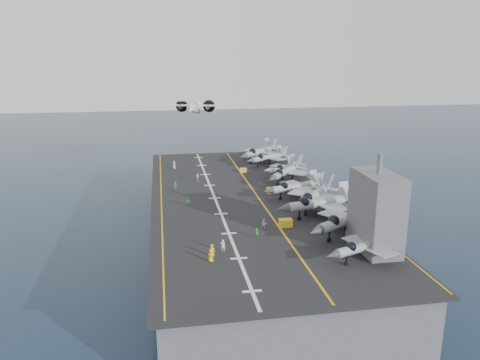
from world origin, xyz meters
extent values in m
plane|color=#142135|center=(0.00, 0.00, 0.00)|extent=(500.00, 500.00, 0.00)
cube|color=#56595E|center=(0.00, 0.00, 5.00)|extent=(36.00, 90.00, 10.00)
cube|color=black|center=(0.00, 0.00, 10.20)|extent=(38.00, 92.00, 0.40)
cube|color=gold|center=(3.00, 0.00, 10.42)|extent=(0.35, 90.00, 0.02)
cube|color=silver|center=(-6.00, 0.00, 10.42)|extent=(0.50, 90.00, 0.02)
cube|color=gold|center=(-17.00, 0.00, 10.42)|extent=(0.25, 90.00, 0.02)
cube|color=gold|center=(18.50, 0.00, 10.42)|extent=(0.25, 90.00, 0.02)
imported|color=yellow|center=(-10.15, -30.46, 11.34)|extent=(1.29, 1.03, 1.89)
imported|color=silver|center=(-7.98, -27.20, 11.40)|extent=(1.29, 0.94, 1.99)
imported|color=#217F31|center=(-11.77, -4.17, 11.28)|extent=(1.13, 0.82, 1.76)
imported|color=green|center=(-13.85, 8.06, 11.24)|extent=(1.13, 0.87, 1.69)
imported|color=silver|center=(-8.44, 14.06, 11.40)|extent=(1.38, 1.44, 2.01)
imported|color=silver|center=(-13.41, 27.56, 11.43)|extent=(0.83, 1.24, 2.06)
imported|color=#228C2E|center=(-1.85, -22.82, 11.29)|extent=(1.29, 1.17, 1.79)
imported|color=silver|center=(0.23, -19.10, 11.35)|extent=(1.19, 0.84, 1.90)
imported|color=yellow|center=(-9.80, -28.59, 11.34)|extent=(1.29, 1.03, 1.89)
camera|label=1|loc=(-16.52, -92.35, 39.47)|focal=35.00mm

